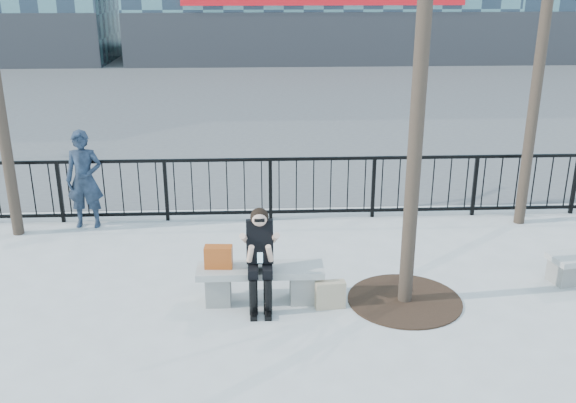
{
  "coord_description": "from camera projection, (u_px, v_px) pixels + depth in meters",
  "views": [
    {
      "loc": [
        0.0,
        -7.54,
        4.1
      ],
      "look_at": [
        0.4,
        0.8,
        1.1
      ],
      "focal_mm": 40.0,
      "sensor_mm": 36.0,
      "label": 1
    }
  ],
  "objects": [
    {
      "name": "shopping_bag",
      "position": [
        330.0,
        295.0,
        8.25
      ],
      "size": [
        0.4,
        0.18,
        0.37
      ],
      "primitive_type": "cube",
      "rotation": [
        0.0,
        0.0,
        0.11
      ],
      "color": "beige",
      "rests_on": "ground"
    },
    {
      "name": "street_surface",
      "position": [
        257.0,
        95.0,
        22.58
      ],
      "size": [
        60.0,
        23.0,
        0.01
      ],
      "primitive_type": "cube",
      "color": "#474747",
      "rests_on": "ground"
    },
    {
      "name": "seated_woman",
      "position": [
        260.0,
        260.0,
        8.1
      ],
      "size": [
        0.5,
        0.64,
        1.34
      ],
      "color": "black",
      "rests_on": "ground"
    },
    {
      "name": "bench_main",
      "position": [
        260.0,
        280.0,
        8.38
      ],
      "size": [
        1.65,
        0.46,
        0.49
      ],
      "color": "slate",
      "rests_on": "ground"
    },
    {
      "name": "handbag",
      "position": [
        218.0,
        257.0,
        8.26
      ],
      "size": [
        0.37,
        0.19,
        0.29
      ],
      "primitive_type": "cube",
      "rotation": [
        0.0,
        0.0,
        -0.06
      ],
      "color": "#A84414",
      "rests_on": "bench_main"
    },
    {
      "name": "railing",
      "position": [
        259.0,
        189.0,
        11.11
      ],
      "size": [
        14.0,
        0.06,
        1.1
      ],
      "color": "black",
      "rests_on": "ground"
    },
    {
      "name": "ground",
      "position": [
        261.0,
        301.0,
        8.48
      ],
      "size": [
        120.0,
        120.0,
        0.0
      ],
      "primitive_type": "plane",
      "color": "#9F9E9A",
      "rests_on": "ground"
    },
    {
      "name": "tree_grate",
      "position": [
        405.0,
        300.0,
        8.47
      ],
      "size": [
        1.5,
        1.5,
        0.02
      ],
      "primitive_type": "cylinder",
      "color": "black",
      "rests_on": "ground"
    },
    {
      "name": "standing_man",
      "position": [
        84.0,
        179.0,
        10.69
      ],
      "size": [
        0.61,
        0.4,
        1.67
      ],
      "primitive_type": "imported",
      "rotation": [
        0.0,
        0.0,
        -0.0
      ],
      "color": "black",
      "rests_on": "ground"
    }
  ]
}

